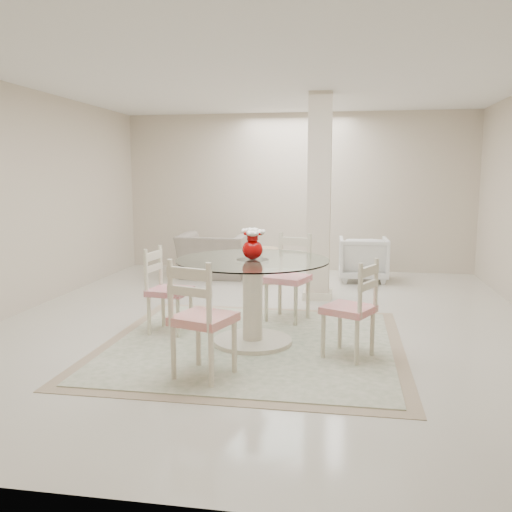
% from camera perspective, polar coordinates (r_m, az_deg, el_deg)
% --- Properties ---
extents(ground, '(7.00, 7.00, 0.00)m').
position_cam_1_polar(ground, '(6.19, 1.17, -6.92)').
color(ground, beige).
rests_on(ground, ground).
extents(room_shell, '(6.02, 7.02, 2.71)m').
position_cam_1_polar(room_shell, '(5.97, 1.22, 10.51)').
color(room_shell, beige).
rests_on(room_shell, ground).
extents(column, '(0.30, 0.30, 2.70)m').
position_cam_1_polar(column, '(7.22, 6.66, 6.10)').
color(column, beige).
rests_on(column, ground).
extents(area_rug, '(2.91, 2.91, 0.02)m').
position_cam_1_polar(area_rug, '(5.39, -0.36, -9.21)').
color(area_rug, tan).
rests_on(area_rug, ground).
extents(dining_table, '(1.47, 1.47, 0.85)m').
position_cam_1_polar(dining_table, '(5.27, -0.36, -4.82)').
color(dining_table, beige).
rests_on(dining_table, ground).
extents(red_vase, '(0.23, 0.22, 0.30)m').
position_cam_1_polar(red_vase, '(5.17, -0.36, 1.29)').
color(red_vase, '#AD0505').
rests_on(red_vase, dining_table).
extents(dining_chair_east, '(0.54, 0.54, 1.00)m').
position_cam_1_polar(dining_chair_east, '(4.92, 10.42, -4.79)').
color(dining_chair_east, beige).
rests_on(dining_chair_east, ground).
extents(dining_chair_north, '(0.55, 0.55, 1.09)m').
position_cam_1_polar(dining_chair_north, '(6.17, 3.62, -1.52)').
color(dining_chair_north, beige).
rests_on(dining_chair_north, ground).
extents(dining_chair_west, '(0.44, 0.44, 1.00)m').
position_cam_1_polar(dining_chair_west, '(5.73, -9.66, -2.90)').
color(dining_chair_west, beige).
rests_on(dining_chair_west, ground).
extents(dining_chair_south, '(0.55, 0.55, 1.10)m').
position_cam_1_polar(dining_chair_south, '(4.36, -6.04, -5.74)').
color(dining_chair_south, beige).
rests_on(dining_chair_south, ground).
extents(recliner_taupe, '(1.08, 0.95, 0.70)m').
position_cam_1_polar(recliner_taupe, '(8.84, -4.44, 0.06)').
color(recliner_taupe, gray).
rests_on(recliner_taupe, ground).
extents(armchair_white, '(0.77, 0.79, 0.69)m').
position_cam_1_polar(armchair_white, '(8.67, 11.21, -0.28)').
color(armchair_white, silver).
rests_on(armchair_white, ground).
extents(side_table, '(0.51, 0.51, 0.53)m').
position_cam_1_polar(side_table, '(8.39, 0.61, -1.10)').
color(side_table, tan).
rests_on(side_table, ground).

